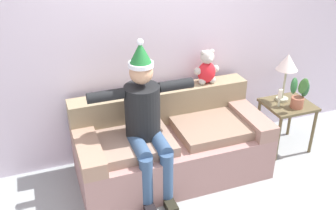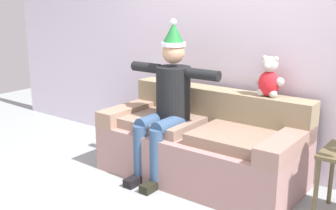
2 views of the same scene
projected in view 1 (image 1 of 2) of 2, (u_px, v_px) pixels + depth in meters
back_wall at (153, 37)px, 4.03m from camera, size 7.00×0.10×2.70m
couch at (170, 144)px, 4.05m from camera, size 1.95×0.92×0.85m
person_seated at (146, 119)px, 3.61m from camera, size 1.02×0.77×1.55m
teddy_bear at (207, 68)px, 4.14m from camera, size 0.29×0.17×0.38m
side_table at (287, 111)px, 4.40m from camera, size 0.53×0.48×0.58m
table_lamp at (287, 64)px, 4.22m from camera, size 0.24×0.24×0.56m
potted_plant at (299, 93)px, 4.19m from camera, size 0.22×0.27×0.40m
candle_tall at (280, 96)px, 4.23m from camera, size 0.04×0.04×0.21m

